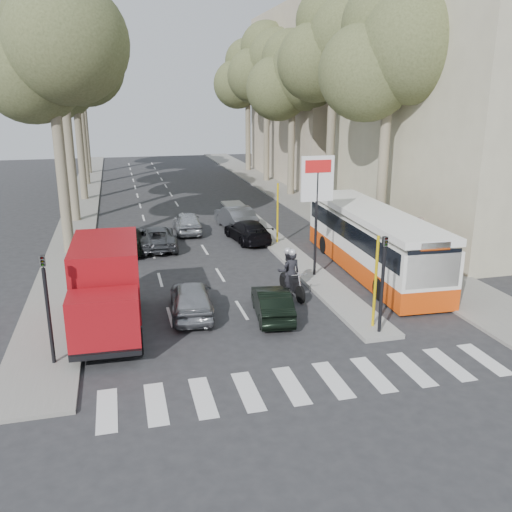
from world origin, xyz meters
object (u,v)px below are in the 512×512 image
(city_bus, at_px, (372,239))
(silver_hatchback, at_px, (191,298))
(dark_hatchback, at_px, (272,303))
(red_truck, at_px, (107,286))
(motorcycle, at_px, (290,273))

(city_bus, bearing_deg, silver_hatchback, -157.64)
(dark_hatchback, xyz_separation_m, red_truck, (-5.98, 0.35, 1.08))
(motorcycle, bearing_deg, city_bus, 17.48)
(silver_hatchback, bearing_deg, motorcycle, -159.80)
(silver_hatchback, height_order, dark_hatchback, silver_hatchback)
(dark_hatchback, bearing_deg, city_bus, -137.61)
(red_truck, xyz_separation_m, city_bus, (12.12, 3.94, -0.08))
(city_bus, bearing_deg, dark_hatchback, -142.42)
(silver_hatchback, distance_m, dark_hatchback, 3.10)
(dark_hatchback, bearing_deg, motorcycle, -114.71)
(motorcycle, bearing_deg, red_truck, -171.47)
(red_truck, relative_size, motorcycle, 2.45)
(silver_hatchback, xyz_separation_m, city_bus, (9.06, 3.25, 0.92))
(city_bus, distance_m, motorcycle, 5.19)
(city_bus, xyz_separation_m, motorcycle, (-4.73, -2.04, -0.64))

